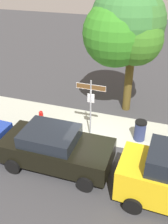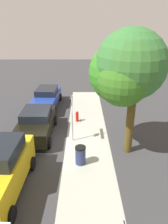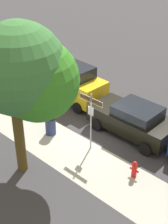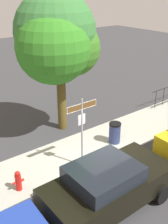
# 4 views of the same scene
# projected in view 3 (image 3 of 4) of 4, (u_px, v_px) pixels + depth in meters

# --- Properties ---
(ground_plane) EXTENTS (60.00, 60.00, 0.00)m
(ground_plane) POSITION_uv_depth(u_px,v_px,m) (88.00, 140.00, 16.80)
(ground_plane) COLOR #38383A
(sidewalk_strip) EXTENTS (24.00, 2.60, 0.00)m
(sidewalk_strip) POSITION_uv_depth(u_px,v_px,m) (41.00, 135.00, 17.17)
(sidewalk_strip) COLOR #AAAD9E
(sidewalk_strip) RESTS_ON ground_plane
(street_sign) EXTENTS (1.33, 0.07, 2.90)m
(street_sign) POSITION_uv_depth(u_px,v_px,m) (91.00, 112.00, 15.20)
(street_sign) COLOR #9EA0A5
(street_sign) RESTS_ON ground_plane
(shade_tree) EXTENTS (3.81, 3.83, 6.55)m
(shade_tree) POSITION_uv_depth(u_px,v_px,m) (24.00, 73.00, 12.63)
(shade_tree) COLOR #4F3F19
(shade_tree) RESTS_ON ground_plane
(car_black) EXTENTS (4.40, 2.19, 1.65)m
(car_black) POSITION_uv_depth(u_px,v_px,m) (133.00, 119.00, 16.82)
(car_black) COLOR black
(car_black) RESTS_ON ground_plane
(car_yellow) EXTENTS (4.43, 2.12, 2.17)m
(car_yellow) POSITION_uv_depth(u_px,v_px,m) (72.00, 82.00, 19.85)
(car_yellow) COLOR gold
(car_yellow) RESTS_ON ground_plane
(car_white) EXTENTS (4.65, 2.16, 1.78)m
(car_white) POSITION_uv_depth(u_px,v_px,m) (17.00, 64.00, 22.56)
(car_white) COLOR white
(car_white) RESTS_ON ground_plane
(fire_hydrant) EXTENTS (0.42, 0.22, 0.78)m
(fire_hydrant) POSITION_uv_depth(u_px,v_px,m) (134.00, 169.00, 14.35)
(fire_hydrant) COLOR red
(fire_hydrant) RESTS_ON ground_plane
(trash_bin) EXTENTS (0.55, 0.55, 0.98)m
(trash_bin) POSITION_uv_depth(u_px,v_px,m) (51.00, 125.00, 17.00)
(trash_bin) COLOR navy
(trash_bin) RESTS_ON ground_plane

